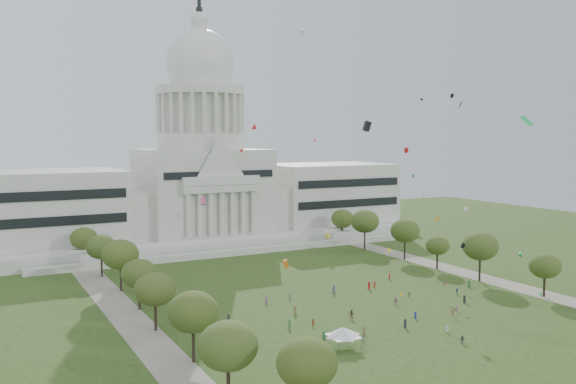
% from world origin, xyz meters
% --- Properties ---
extents(ground, '(400.00, 400.00, 0.00)m').
position_xyz_m(ground, '(0.00, 0.00, 0.00)').
color(ground, '#2E4719').
rests_on(ground, ground).
extents(capitol, '(160.00, 64.50, 91.30)m').
position_xyz_m(capitol, '(0.00, 113.59, 22.30)').
color(capitol, silver).
rests_on(capitol, ground).
extents(path_left, '(8.00, 160.00, 0.04)m').
position_xyz_m(path_left, '(-48.00, 30.00, 0.02)').
color(path_left, gray).
rests_on(path_left, ground).
extents(path_right, '(8.00, 160.00, 0.04)m').
position_xyz_m(path_right, '(48.00, 30.00, 0.02)').
color(path_right, gray).
rests_on(path_right, ground).
extents(row_tree_l_0, '(8.85, 8.85, 12.59)m').
position_xyz_m(row_tree_l_0, '(-45.26, -21.68, 8.95)').
color(row_tree_l_0, black).
rests_on(row_tree_l_0, ground).
extents(row_tree_l_1, '(8.86, 8.86, 12.59)m').
position_xyz_m(row_tree_l_1, '(-44.07, -2.96, 8.95)').
color(row_tree_l_1, black).
rests_on(row_tree_l_1, ground).
extents(row_tree_r_1, '(7.58, 7.58, 10.78)m').
position_xyz_m(row_tree_r_1, '(46.22, -1.75, 7.66)').
color(row_tree_r_1, black).
rests_on(row_tree_r_1, ground).
extents(row_tree_l_2, '(8.42, 8.42, 11.97)m').
position_xyz_m(row_tree_l_2, '(-45.04, 17.30, 8.51)').
color(row_tree_l_2, black).
rests_on(row_tree_l_2, ground).
extents(row_tree_r_2, '(9.55, 9.55, 13.58)m').
position_xyz_m(row_tree_r_2, '(44.17, 17.44, 9.66)').
color(row_tree_r_2, black).
rests_on(row_tree_r_2, ground).
extents(row_tree_l_3, '(8.12, 8.12, 11.55)m').
position_xyz_m(row_tree_l_3, '(-44.09, 33.92, 8.21)').
color(row_tree_l_3, black).
rests_on(row_tree_l_3, ground).
extents(row_tree_r_3, '(7.01, 7.01, 9.98)m').
position_xyz_m(row_tree_r_3, '(44.40, 34.48, 7.08)').
color(row_tree_r_3, black).
rests_on(row_tree_r_3, ground).
extents(row_tree_l_4, '(9.29, 9.29, 13.21)m').
position_xyz_m(row_tree_l_4, '(-44.08, 52.42, 9.39)').
color(row_tree_l_4, black).
rests_on(row_tree_l_4, ground).
extents(row_tree_r_4, '(9.19, 9.19, 13.06)m').
position_xyz_m(row_tree_r_4, '(44.76, 50.04, 9.29)').
color(row_tree_r_4, black).
rests_on(row_tree_r_4, ground).
extents(row_tree_l_5, '(8.33, 8.33, 11.85)m').
position_xyz_m(row_tree_l_5, '(-45.22, 71.01, 8.42)').
color(row_tree_l_5, black).
rests_on(row_tree_l_5, ground).
extents(row_tree_r_5, '(9.82, 9.82, 13.96)m').
position_xyz_m(row_tree_r_5, '(43.49, 70.19, 9.93)').
color(row_tree_r_5, black).
rests_on(row_tree_r_5, ground).
extents(row_tree_l_6, '(8.19, 8.19, 11.64)m').
position_xyz_m(row_tree_l_6, '(-46.87, 89.14, 8.27)').
color(row_tree_l_6, black).
rests_on(row_tree_l_6, ground).
extents(row_tree_r_6, '(8.42, 8.42, 11.97)m').
position_xyz_m(row_tree_r_6, '(45.96, 88.13, 8.51)').
color(row_tree_r_6, black).
rests_on(row_tree_r_6, ground).
extents(near_tree_0, '(8.47, 8.47, 12.04)m').
position_xyz_m(near_tree_0, '(-38.00, -32.00, 8.56)').
color(near_tree_0, black).
rests_on(near_tree_0, ground).
extents(event_tent, '(7.76, 7.76, 4.05)m').
position_xyz_m(event_tent, '(-17.16, -9.14, 3.14)').
color(event_tent, '#4C4C4C').
rests_on(event_tent, ground).
extents(person_0, '(1.01, 1.03, 1.79)m').
position_xyz_m(person_0, '(36.98, 14.00, 0.90)').
color(person_0, '#33723F').
rests_on(person_0, ground).
extents(person_2, '(0.86, 0.92, 1.62)m').
position_xyz_m(person_2, '(29.00, 9.83, 0.81)').
color(person_2, navy).
rests_on(person_2, ground).
extents(person_3, '(0.96, 1.28, 1.77)m').
position_xyz_m(person_3, '(14.85, -3.66, 0.89)').
color(person_3, olive).
rests_on(person_3, ground).
extents(person_4, '(0.95, 1.16, 1.74)m').
position_xyz_m(person_4, '(9.57, 9.49, 0.87)').
color(person_4, '#994C8C').
rests_on(person_4, ground).
extents(person_5, '(1.58, 1.97, 2.00)m').
position_xyz_m(person_5, '(-5.52, 5.36, 1.00)').
color(person_5, olive).
rests_on(person_5, ground).
extents(person_6, '(0.69, 0.88, 1.58)m').
position_xyz_m(person_6, '(6.21, -11.43, 0.79)').
color(person_6, silver).
rests_on(person_6, ground).
extents(person_7, '(0.76, 0.75, 1.70)m').
position_xyz_m(person_7, '(-11.57, -7.52, 0.85)').
color(person_7, '#4C4C51').
rests_on(person_7, ground).
extents(person_8, '(0.77, 0.50, 1.53)m').
position_xyz_m(person_8, '(-15.59, 4.73, 0.77)').
color(person_8, '#B21E1E').
rests_on(person_8, ground).
extents(person_9, '(1.05, 0.93, 1.46)m').
position_xyz_m(person_9, '(18.59, -1.00, 0.73)').
color(person_9, '#994C8C').
rests_on(person_9, ground).
extents(person_10, '(0.47, 0.82, 1.38)m').
position_xyz_m(person_10, '(16.77, 13.41, 0.69)').
color(person_10, '#33723F').
rests_on(person_10, ground).
extents(person_11, '(1.51, 0.90, 1.53)m').
position_xyz_m(person_11, '(4.20, -17.64, 0.76)').
color(person_11, '#4C4C51').
rests_on(person_11, ground).
extents(distant_crowd, '(64.90, 36.95, 1.92)m').
position_xyz_m(distant_crowd, '(-12.17, 12.20, 0.86)').
color(distant_crowd, '#994C8C').
rests_on(distant_crowd, ground).
extents(kite_swarm, '(91.53, 99.13, 60.93)m').
position_xyz_m(kite_swarm, '(1.81, 7.38, 27.03)').
color(kite_swarm, green).
rests_on(kite_swarm, ground).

